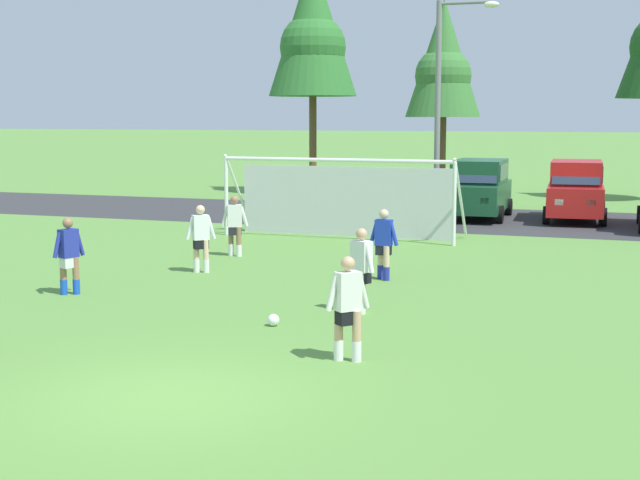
# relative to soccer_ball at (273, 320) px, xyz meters

# --- Properties ---
(ground_plane) EXTENTS (400.00, 400.00, 0.00)m
(ground_plane) POSITION_rel_soccer_ball_xyz_m (0.28, 10.62, -0.11)
(ground_plane) COLOR #598C3D
(parking_lot_strip) EXTENTS (52.00, 8.40, 0.01)m
(parking_lot_strip) POSITION_rel_soccer_ball_xyz_m (0.28, 18.28, -0.11)
(parking_lot_strip) COLOR #333335
(parking_lot_strip) RESTS_ON ground
(soccer_ball) EXTENTS (0.22, 0.22, 0.22)m
(soccer_ball) POSITION_rel_soccer_ball_xyz_m (0.00, 0.00, 0.00)
(soccer_ball) COLOR white
(soccer_ball) RESTS_ON ground
(soccer_goal) EXTENTS (7.44, 2.01, 2.57)m
(soccer_goal) POSITION_rel_soccer_ball_xyz_m (-2.59, 12.05, 1.18)
(soccer_goal) COLOR white
(soccer_goal) RESTS_ON ground
(player_striker_near) EXTENTS (0.61, 0.56, 1.64)m
(player_striker_near) POSITION_rel_soccer_ball_xyz_m (1.98, -1.80, 0.71)
(player_striker_near) COLOR tan
(player_striker_near) RESTS_ON ground
(player_midfield_center) EXTENTS (0.73, 0.35, 1.64)m
(player_midfield_center) POSITION_rel_soccer_ball_xyz_m (0.61, 5.22, 0.71)
(player_midfield_center) COLOR beige
(player_midfield_center) RESTS_ON ground
(player_defender_far) EXTENTS (0.72, 0.39, 1.64)m
(player_defender_far) POSITION_rel_soccer_ball_xyz_m (-4.13, 7.32, 0.71)
(player_defender_far) COLOR #936B4C
(player_defender_far) RESTS_ON ground
(player_winger_left) EXTENTS (0.42, 0.69, 1.64)m
(player_winger_left) POSITION_rel_soccer_ball_xyz_m (-5.20, 1.29, 0.71)
(player_winger_left) COLOR #936B4C
(player_winger_left) RESTS_ON ground
(player_winger_right) EXTENTS (0.65, 0.50, 1.64)m
(player_winger_right) POSITION_rel_soccer_ball_xyz_m (-3.82, 4.69, 0.71)
(player_winger_right) COLOR beige
(player_winger_right) RESTS_ON ground
(player_trailing_back) EXTENTS (0.66, 0.48, 1.64)m
(player_trailing_back) POSITION_rel_soccer_ball_xyz_m (1.16, 1.63, 0.71)
(player_trailing_back) COLOR tan
(player_trailing_back) RESTS_ON ground
(parked_car_slot_far_left) EXTENTS (2.05, 4.21, 1.72)m
(parked_car_slot_far_left) POSITION_rel_soccer_ball_xyz_m (-2.54, 17.46, 0.77)
(parked_car_slot_far_left) COLOR maroon
(parked_car_slot_far_left) RESTS_ON ground
(parked_car_slot_left) EXTENTS (2.24, 4.65, 2.16)m
(parked_car_slot_left) POSITION_rel_soccer_ball_xyz_m (0.53, 18.73, 1.00)
(parked_car_slot_left) COLOR #194C2D
(parked_car_slot_left) RESTS_ON ground
(parked_car_slot_center_left) EXTENTS (2.35, 4.71, 2.16)m
(parked_car_slot_center_left) POSITION_rel_soccer_ball_xyz_m (3.96, 19.10, 1.00)
(parked_car_slot_center_left) COLOR red
(parked_car_slot_center_left) RESTS_ON ground
(tree_left_edge) EXTENTS (4.25, 4.25, 11.32)m
(tree_left_edge) POSITION_rel_soccer_ball_xyz_m (-8.95, 26.85, 7.68)
(tree_left_edge) COLOR brown
(tree_left_edge) RESTS_ON ground
(tree_mid_left) EXTENTS (3.35, 3.35, 8.92)m
(tree_mid_left) POSITION_rel_soccer_ball_xyz_m (-2.35, 25.68, 6.02)
(tree_mid_left) COLOR brown
(tree_mid_left) RESTS_ON ground
(street_lamp) EXTENTS (2.00, 0.32, 7.30)m
(street_lamp) POSITION_rel_soccer_ball_xyz_m (0.21, 13.56, 3.68)
(street_lamp) COLOR slate
(street_lamp) RESTS_ON ground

